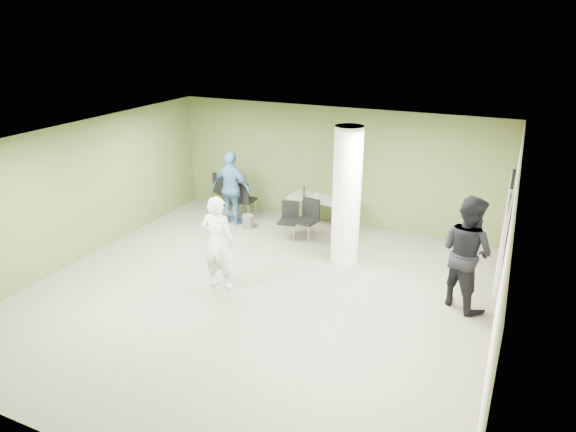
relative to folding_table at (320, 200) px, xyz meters
The scene contains 17 objects.
floor 3.61m from the folding_table, 87.74° to the right, with size 8.00×8.00×0.00m, color #585745.
ceiling 4.13m from the folding_table, 87.74° to the right, with size 8.00×8.00×0.00m, color white.
wall_back 0.87m from the folding_table, 73.05° to the left, with size 8.00×0.02×2.80m, color #515C2B.
wall_left 5.29m from the folding_table, 137.47° to the right, with size 0.02×8.00×2.80m, color #515C2B.
wall_right_cream 5.50m from the folding_table, 40.54° to the right, with size 0.02×8.00×2.80m, color beige.
column 2.05m from the folding_table, 53.51° to the right, with size 0.56×0.56×2.80m, color silver.
whiteboard 4.76m from the folding_table, 29.95° to the right, with size 0.05×2.30×1.30m.
wall_clock 4.98m from the folding_table, 29.94° to the right, with size 0.06×0.32×0.32m.
folding_table is the anchor object (origin of this frame).
wastebasket 1.78m from the folding_table, 152.53° to the right, with size 0.28×0.28×0.32m, color #4C4C4C.
chair_back_left 2.66m from the folding_table, behind, with size 0.64×0.64×1.01m.
chair_back_right 1.93m from the folding_table, 169.55° to the right, with size 0.50×0.50×0.98m.
chair_table_left 0.99m from the folding_table, 114.51° to the right, with size 0.47×0.47×0.83m.
chair_table_right 0.80m from the folding_table, 88.27° to the right, with size 0.54×0.54×0.93m.
woman_white 3.60m from the folding_table, 99.78° to the right, with size 0.65×0.43×1.78m, color silver.
man_black 4.26m from the folding_table, 33.60° to the right, with size 0.97×0.76×2.00m, color black.
man_blue 2.11m from the folding_table, 160.34° to the right, with size 1.05×0.44×1.79m, color #38648C.
Camera 1 is at (3.90, -7.18, 4.68)m, focal length 32.00 mm.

